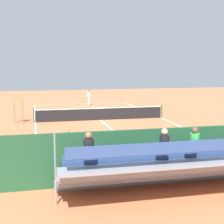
{
  "coord_description": "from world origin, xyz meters",
  "views": [
    {
      "loc": [
        5.11,
        25.9,
        4.46
      ],
      "look_at": [
        0.0,
        4.0,
        1.2
      ],
      "focal_mm": 54.67,
      "sensor_mm": 36.0,
      "label": 1
    }
  ],
  "objects_px": {
    "tennis_net": "(100,114)",
    "tennis_player": "(89,96)",
    "equipment_bag": "(198,167)",
    "tennis_ball_far": "(68,107)",
    "tennis_racket": "(84,106)",
    "tennis_ball_near": "(78,109)",
    "umpire_chair": "(18,106)",
    "bleacher_stand": "(184,165)",
    "line_judge": "(68,153)"
  },
  "relations": [
    {
      "from": "bleacher_stand",
      "to": "tennis_ball_far",
      "type": "relative_size",
      "value": 137.27
    },
    {
      "from": "equipment_bag",
      "to": "tennis_racket",
      "type": "xyz_separation_m",
      "value": [
        1.47,
        -22.43,
        -0.16
      ]
    },
    {
      "from": "tennis_player",
      "to": "tennis_ball_far",
      "type": "relative_size",
      "value": 29.18
    },
    {
      "from": "tennis_racket",
      "to": "tennis_ball_far",
      "type": "bearing_deg",
      "value": 12.73
    },
    {
      "from": "line_judge",
      "to": "tennis_player",
      "type": "bearing_deg",
      "value": -101.29
    },
    {
      "from": "tennis_net",
      "to": "equipment_bag",
      "type": "bearing_deg",
      "value": 96.32
    },
    {
      "from": "tennis_ball_far",
      "to": "tennis_net",
      "type": "bearing_deg",
      "value": 100.95
    },
    {
      "from": "tennis_net",
      "to": "tennis_ball_near",
      "type": "bearing_deg",
      "value": -81.43
    },
    {
      "from": "bleacher_stand",
      "to": "tennis_ball_far",
      "type": "height_order",
      "value": "bleacher_stand"
    },
    {
      "from": "umpire_chair",
      "to": "tennis_player",
      "type": "xyz_separation_m",
      "value": [
        -6.87,
        -9.65,
        -0.3
      ]
    },
    {
      "from": "umpire_chair",
      "to": "tennis_player",
      "type": "relative_size",
      "value": 1.11
    },
    {
      "from": "tennis_ball_far",
      "to": "bleacher_stand",
      "type": "bearing_deg",
      "value": 93.81
    },
    {
      "from": "tennis_net",
      "to": "tennis_ball_far",
      "type": "height_order",
      "value": "tennis_net"
    },
    {
      "from": "tennis_ball_near",
      "to": "tennis_ball_far",
      "type": "relative_size",
      "value": 1.0
    },
    {
      "from": "tennis_player",
      "to": "tennis_ball_far",
      "type": "xyz_separation_m",
      "value": [
        2.35,
        0.96,
        -0.98
      ]
    },
    {
      "from": "tennis_net",
      "to": "tennis_ball_far",
      "type": "distance_m",
      "value": 8.83
    },
    {
      "from": "bleacher_stand",
      "to": "umpire_chair",
      "type": "xyz_separation_m",
      "value": [
        6.12,
        -15.32,
        0.37
      ]
    },
    {
      "from": "umpire_chair",
      "to": "tennis_player",
      "type": "distance_m",
      "value": 11.85
    },
    {
      "from": "bleacher_stand",
      "to": "tennis_racket",
      "type": "xyz_separation_m",
      "value": [
        -0.09,
        -24.39,
        -0.93
      ]
    },
    {
      "from": "tennis_racket",
      "to": "line_judge",
      "type": "distance_m",
      "value": 22.44
    },
    {
      "from": "tennis_net",
      "to": "bleacher_stand",
      "type": "distance_m",
      "value": 15.37
    },
    {
      "from": "equipment_bag",
      "to": "bleacher_stand",
      "type": "bearing_deg",
      "value": 51.47
    },
    {
      "from": "bleacher_stand",
      "to": "tennis_ball_far",
      "type": "bearing_deg",
      "value": -86.19
    },
    {
      "from": "line_judge",
      "to": "tennis_net",
      "type": "bearing_deg",
      "value": -106.45
    },
    {
      "from": "umpire_chair",
      "to": "line_judge",
      "type": "bearing_deg",
      "value": 100.23
    },
    {
      "from": "tennis_net",
      "to": "equipment_bag",
      "type": "distance_m",
      "value": 13.49
    },
    {
      "from": "bleacher_stand",
      "to": "line_judge",
      "type": "distance_m",
      "value": 4.43
    },
    {
      "from": "tennis_player",
      "to": "equipment_bag",
      "type": "bearing_deg",
      "value": 92.02
    },
    {
      "from": "tennis_net",
      "to": "tennis_player",
      "type": "distance_m",
      "value": 9.65
    },
    {
      "from": "tennis_player",
      "to": "tennis_racket",
      "type": "height_order",
      "value": "tennis_player"
    },
    {
      "from": "tennis_net",
      "to": "umpire_chair",
      "type": "relative_size",
      "value": 4.81
    },
    {
      "from": "tennis_ball_far",
      "to": "umpire_chair",
      "type": "bearing_deg",
      "value": 62.49
    },
    {
      "from": "equipment_bag",
      "to": "line_judge",
      "type": "distance_m",
      "value": 5.41
    },
    {
      "from": "equipment_bag",
      "to": "tennis_ball_far",
      "type": "relative_size",
      "value": 13.64
    },
    {
      "from": "umpire_chair",
      "to": "bleacher_stand",
      "type": "bearing_deg",
      "value": 111.79
    },
    {
      "from": "equipment_bag",
      "to": "tennis_ball_near",
      "type": "bearing_deg",
      "value": -82.95
    },
    {
      "from": "bleacher_stand",
      "to": "tennis_racket",
      "type": "bearing_deg",
      "value": -90.21
    },
    {
      "from": "tennis_player",
      "to": "tennis_ball_near",
      "type": "distance_m",
      "value": 3.72
    },
    {
      "from": "line_judge",
      "to": "bleacher_stand",
      "type": "bearing_deg",
      "value": 148.49
    },
    {
      "from": "equipment_bag",
      "to": "tennis_ball_far",
      "type": "height_order",
      "value": "equipment_bag"
    },
    {
      "from": "tennis_ball_near",
      "to": "tennis_player",
      "type": "bearing_deg",
      "value": -117.19
    },
    {
      "from": "bleacher_stand",
      "to": "equipment_bag",
      "type": "relative_size",
      "value": 10.07
    },
    {
      "from": "tennis_player",
      "to": "tennis_ball_far",
      "type": "height_order",
      "value": "tennis_player"
    },
    {
      "from": "tennis_net",
      "to": "tennis_player",
      "type": "xyz_separation_m",
      "value": [
        -0.67,
        -9.61,
        0.51
      ]
    },
    {
      "from": "umpire_chair",
      "to": "line_judge",
      "type": "xyz_separation_m",
      "value": [
        -2.35,
        13.01,
        -0.3
      ]
    },
    {
      "from": "tennis_net",
      "to": "umpire_chair",
      "type": "xyz_separation_m",
      "value": [
        6.2,
        0.04,
        0.81
      ]
    },
    {
      "from": "tennis_net",
      "to": "tennis_ball_near",
      "type": "relative_size",
      "value": 156.06
    },
    {
      "from": "umpire_chair",
      "to": "tennis_racket",
      "type": "height_order",
      "value": "umpire_chair"
    },
    {
      "from": "umpire_chair",
      "to": "equipment_bag",
      "type": "xyz_separation_m",
      "value": [
        -7.68,
        13.36,
        -1.13
      ]
    },
    {
      "from": "equipment_bag",
      "to": "tennis_racket",
      "type": "distance_m",
      "value": 22.48
    }
  ]
}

